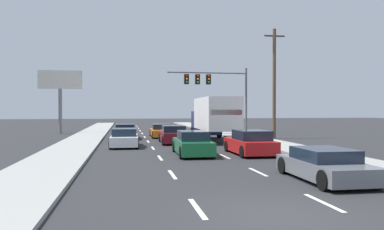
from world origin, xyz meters
The scene contains 15 objects.
ground_plane centered at (0.00, 25.00, 0.00)m, with size 140.00×140.00×0.00m, color #2B2B2D.
sidewalk_right centered at (6.70, 20.00, 0.07)m, with size 2.90×80.00×0.14m, color #9E9E99.
sidewalk_left centered at (-6.70, 20.00, 0.07)m, with size 2.90×80.00×0.14m, color #9E9E99.
lane_markings centered at (0.00, 23.41, 0.00)m, with size 3.54×57.00×0.01m.
car_black centered at (-3.43, 24.01, 0.57)m, with size 1.86×4.20×1.24m.
car_white centered at (-3.49, 17.05, 0.57)m, with size 1.91×4.20×1.23m.
car_orange centered at (-0.23, 25.39, 0.54)m, with size 1.94×4.29×1.17m.
car_maroon centered at (0.02, 19.17, 0.61)m, with size 1.93×4.34×1.30m.
car_green centered at (0.14, 11.83, 0.60)m, with size 1.89×4.39×1.32m.
box_truck centered at (3.42, 20.50, 1.95)m, with size 2.77×8.21×3.36m.
car_red centered at (3.31, 11.53, 0.62)m, with size 1.96×4.13×1.34m.
car_gray centered at (3.37, 3.79, 0.53)m, with size 2.04×4.25×1.12m.
traffic_signal_mast centered at (4.77, 27.69, 4.99)m, with size 7.96×0.69×6.57m.
utility_pole_mid centered at (9.01, 22.04, 4.78)m, with size 1.80×0.28×9.29m.
roadside_billboard centered at (-9.95, 32.21, 4.67)m, with size 4.35×0.36×6.47m.
Camera 1 is at (-3.48, -8.33, 2.47)m, focal length 35.48 mm.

